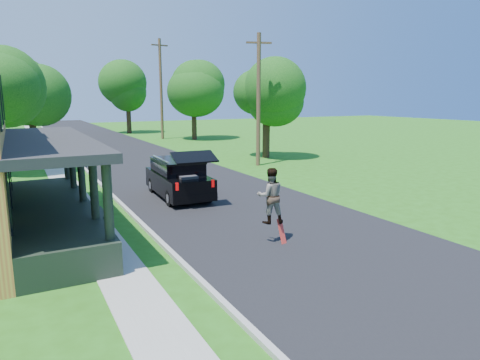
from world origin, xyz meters
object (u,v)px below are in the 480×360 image
black_suv (179,178)px  utility_pole_near (259,99)px  tree_right_near (266,91)px  skateboarder (270,196)px

black_suv → utility_pole_near: size_ratio=0.59×
black_suv → tree_right_near: 14.19m
skateboarder → utility_pole_near: (7.32, 13.31, 2.85)m
tree_right_near → skateboarder: bearing=-120.7°
utility_pole_near → tree_right_near: bearing=68.5°
skateboarder → tree_right_near: tree_right_near is taller
tree_right_near → utility_pole_near: 3.82m
black_suv → utility_pole_near: 10.49m
skateboarder → utility_pole_near: 15.45m
tree_right_near → black_suv: bearing=-137.6°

